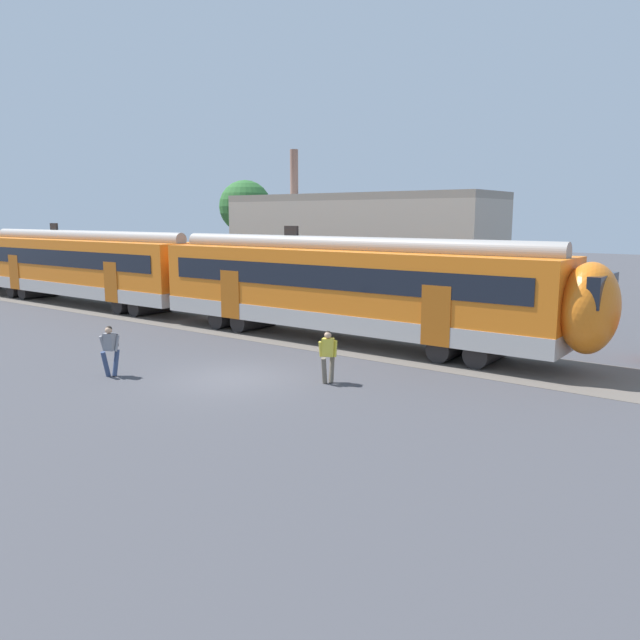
% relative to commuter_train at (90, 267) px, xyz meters
% --- Properties ---
extents(ground_plane, '(160.00, 160.00, 0.00)m').
position_rel_commuter_train_xyz_m(ground_plane, '(18.39, -6.99, -2.25)').
color(ground_plane, '#424247').
extents(track_bed, '(80.00, 4.40, 0.01)m').
position_rel_commuter_train_xyz_m(track_bed, '(6.81, 0.01, -2.25)').
color(track_bed, '#605951').
rests_on(track_bed, ground).
extents(commuter_train, '(56.65, 3.07, 4.73)m').
position_rel_commuter_train_xyz_m(commuter_train, '(0.00, 0.00, 0.00)').
color(commuter_train, '#B2ADA8').
rests_on(commuter_train, ground).
extents(pedestrian_grey, '(0.53, 0.70, 1.67)m').
position_rel_commuter_train_xyz_m(pedestrian_grey, '(15.02, -9.12, -1.26)').
color(pedestrian_grey, navy).
rests_on(pedestrian_grey, ground).
extents(pedestrian_yellow, '(0.52, 0.71, 1.67)m').
position_rel_commuter_train_xyz_m(pedestrian_yellow, '(21.15, -5.58, -1.26)').
color(pedestrian_yellow, '#6B6051').
rests_on(pedestrian_yellow, ground).
extents(background_building, '(16.24, 5.00, 9.20)m').
position_rel_commuter_train_xyz_m(background_building, '(12.13, 9.85, 0.95)').
color(background_building, '#B2A899').
rests_on(background_building, ground).
extents(street_tree_left, '(3.92, 3.92, 7.82)m').
position_rel_commuter_train_xyz_m(street_tree_left, '(-0.78, 13.88, 3.58)').
color(street_tree_left, brown).
rests_on(street_tree_left, ground).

